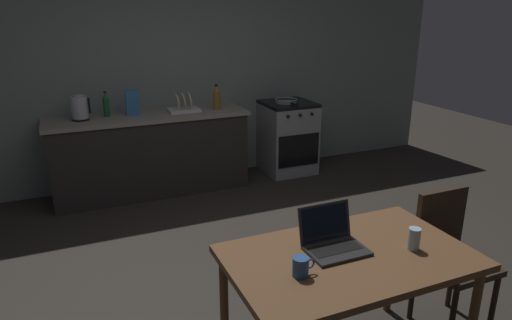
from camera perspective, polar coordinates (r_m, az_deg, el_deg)
The scene contains 15 objects.
ground_plane at distance 3.68m, azimuth 1.67°, elevation -14.60°, with size 12.00×12.00×0.00m, color #2D2823.
back_wall at distance 5.60m, azimuth -6.55°, elevation 11.04°, with size 6.40×0.10×2.59m, color gray.
kitchen_counter at distance 5.28m, azimuth -12.89°, elevation 0.82°, with size 2.16×0.64×0.89m.
stove_oven at distance 5.81m, azimuth 3.93°, elevation 2.84°, with size 0.60×0.62×0.89m.
dining_table at distance 2.59m, azimuth 11.38°, elevation -12.83°, with size 1.31×0.79×0.75m.
chair at distance 3.24m, azimuth 22.80°, elevation -10.32°, with size 0.40×0.40×0.90m.
laptop at distance 2.57m, azimuth 9.50°, elevation -9.90°, with size 0.32×0.27×0.22m.
electric_kettle at distance 5.07m, azimuth -21.03°, elevation 6.02°, with size 0.19×0.17×0.26m.
bottle at distance 5.27m, azimuth -4.93°, elevation 7.72°, with size 0.08×0.08×0.28m.
frying_pan at distance 5.66m, azimuth 3.78°, elevation 7.35°, with size 0.27×0.45×0.05m.
coffee_mug at distance 2.31m, azimuth 5.59°, elevation -13.02°, with size 0.12×0.08×0.10m.
drinking_glass at distance 2.66m, azimuth 19.00°, elevation -9.22°, with size 0.07×0.07×0.12m.
cereal_box at distance 5.13m, azimuth -15.10°, elevation 6.87°, with size 0.13×0.05×0.27m.
dish_rack at distance 5.24m, azimuth -8.99°, elevation 6.50°, with size 0.34×0.26×0.21m.
bottle_b at distance 5.16m, azimuth -18.08°, elevation 6.54°, with size 0.07×0.07×0.27m.
Camera 1 is at (-1.32, -2.79, 2.00)m, focal length 32.27 mm.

